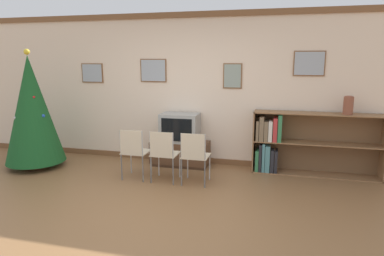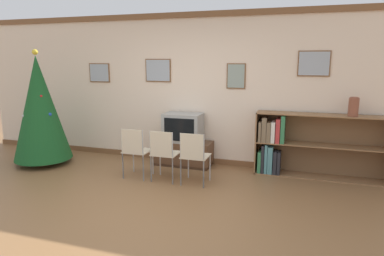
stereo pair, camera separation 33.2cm
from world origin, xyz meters
TOP-DOWN VIEW (x-y plane):
  - ground_plane at (0.00, 0.00)m, footprint 24.00×24.00m
  - wall_back at (0.00, 2.35)m, footprint 9.18×0.11m
  - christmas_tree at (-2.61, 1.34)m, footprint 1.01×1.01m
  - tv_console at (-0.14, 2.06)m, footprint 1.03×0.44m
  - television at (-0.14, 2.05)m, footprint 0.66×0.43m
  - folding_chair_left at (-0.63, 1.15)m, footprint 0.40×0.40m
  - folding_chair_center at (-0.14, 1.15)m, footprint 0.40×0.40m
  - folding_chair_right at (0.35, 1.15)m, footprint 0.40×0.40m
  - bookshelf at (1.81, 2.12)m, footprint 2.04×0.36m
  - vase at (2.60, 2.06)m, footprint 0.15×0.15m

SIDE VIEW (x-z plane):
  - ground_plane at x=0.00m, z-range 0.00..0.00m
  - tv_console at x=-0.14m, z-range 0.00..0.44m
  - folding_chair_left at x=-0.63m, z-range 0.06..0.88m
  - folding_chair_center at x=-0.14m, z-range 0.06..0.88m
  - folding_chair_right at x=0.35m, z-range 0.06..0.88m
  - bookshelf at x=1.81m, z-range 0.00..1.03m
  - television at x=-0.14m, z-range 0.44..0.95m
  - christmas_tree at x=-2.61m, z-range -0.01..2.06m
  - vase at x=2.60m, z-range 1.04..1.33m
  - wall_back at x=0.00m, z-range 0.00..2.70m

